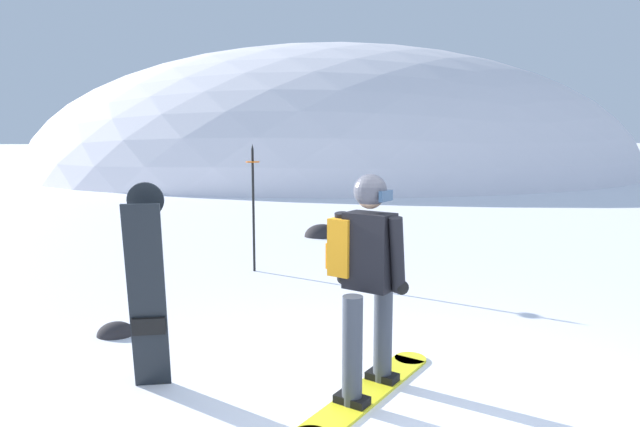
% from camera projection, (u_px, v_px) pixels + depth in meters
% --- Properties ---
extents(ridge_peak_main, '(33.18, 29.86, 13.91)m').
position_uv_depth(ridge_peak_main, '(334.00, 170.00, 32.49)').
color(ridge_peak_main, white).
rests_on(ridge_peak_main, ground).
extents(snowboarder_main, '(1.33, 1.44, 1.71)m').
position_uv_depth(snowboarder_main, '(366.00, 279.00, 4.15)').
color(snowboarder_main, yellow).
rests_on(snowboarder_main, ground).
extents(spare_snowboard, '(0.28, 0.29, 1.64)m').
position_uv_depth(spare_snowboard, '(147.00, 288.00, 4.21)').
color(spare_snowboard, black).
rests_on(spare_snowboard, ground).
extents(piste_marker_near, '(0.20, 0.20, 1.88)m').
position_uv_depth(piste_marker_near, '(253.00, 199.00, 8.01)').
color(piste_marker_near, black).
rests_on(piste_marker_near, ground).
extents(rock_dark, '(0.37, 0.32, 0.26)m').
position_uv_depth(rock_dark, '(116.00, 335.00, 5.54)').
color(rock_dark, '#282628').
rests_on(rock_dark, ground).
extents(rock_mid, '(0.70, 0.59, 0.49)m').
position_uv_depth(rock_mid, '(322.00, 236.00, 10.99)').
color(rock_mid, '#282628').
rests_on(rock_mid, ground).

